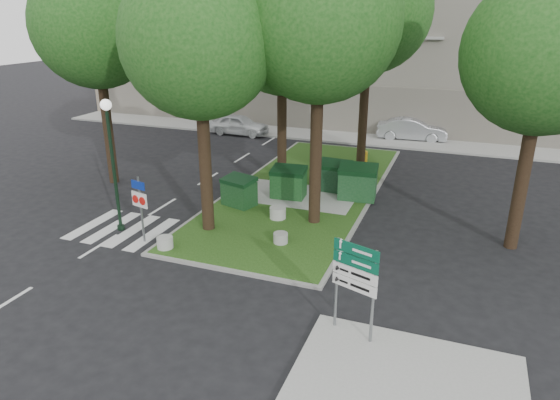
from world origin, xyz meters
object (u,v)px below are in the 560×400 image
at_px(directional_sign, 355,275).
at_px(car_white, 239,124).
at_px(tree_street_right, 551,37).
at_px(litter_bin, 363,158).
at_px(traffic_sign_pole, 140,201).
at_px(dumpster_c, 334,176).
at_px(bollard_right, 281,238).
at_px(street_lamp, 111,150).
at_px(bollard_mid, 278,213).
at_px(tree_median_near_right, 323,2).
at_px(tree_median_mid, 284,29).
at_px(car_silver, 412,129).
at_px(bollard_left, 165,242).
at_px(tree_street_left, 96,12).
at_px(tree_median_near_left, 201,24).
at_px(dumpster_b, 289,183).
at_px(dumpster_a, 239,191).
at_px(dumpster_d, 358,182).

height_order(directional_sign, car_white, directional_sign).
xyz_separation_m(tree_street_right, directional_sign, (-4.12, -7.06, -5.22)).
height_order(litter_bin, traffic_sign_pole, traffic_sign_pole).
relative_size(dumpster_c, bollard_right, 3.04).
height_order(tree_street_right, street_lamp, tree_street_right).
bearing_deg(bollard_mid, bollard_right, -66.59).
distance_m(tree_median_near_right, bollard_right, 8.04).
distance_m(tree_median_near_right, directional_sign, 9.49).
height_order(tree_median_mid, car_silver, tree_median_mid).
bearing_deg(dumpster_c, tree_median_mid, 167.81).
xyz_separation_m(bollard_right, bollard_mid, (-0.88, 2.03, 0.05)).
bearing_deg(bollard_left, tree_street_left, 138.63).
relative_size(bollard_left, bollard_mid, 0.87).
xyz_separation_m(bollard_left, bollard_right, (3.56, 1.77, -0.02)).
height_order(litter_bin, car_white, car_white).
distance_m(tree_median_near_left, tree_street_right, 10.80).
relative_size(tree_street_left, car_silver, 2.55).
bearing_deg(dumpster_b, tree_street_right, -14.88).
xyz_separation_m(bollard_mid, traffic_sign_pole, (-3.80, -3.42, 1.21)).
bearing_deg(dumpster_c, tree_street_right, -19.00).
height_order(tree_median_near_right, bollard_right, tree_median_near_right).
bearing_deg(bollard_left, tree_street_right, 22.17).
height_order(tree_median_near_right, tree_street_right, tree_median_near_right).
height_order(tree_street_right, directional_sign, tree_street_right).
bearing_deg(dumpster_c, directional_sign, -68.06).
bearing_deg(directional_sign, dumpster_a, 151.67).
bearing_deg(tree_street_right, tree_median_near_right, -175.91).
height_order(tree_street_right, traffic_sign_pole, tree_street_right).
bearing_deg(tree_median_near_right, bollard_left, -135.90).
bearing_deg(street_lamp, directional_sign, -19.71).
xyz_separation_m(directional_sign, car_white, (-11.99, 19.07, -1.09)).
bearing_deg(car_silver, street_lamp, 149.41).
height_order(tree_street_left, dumpster_b, tree_street_left).
bearing_deg(dumpster_c, bollard_left, -111.93).
bearing_deg(tree_median_near_right, litter_bin, 88.96).
distance_m(litter_bin, street_lamp, 13.28).
relative_size(tree_street_right, dumpster_c, 6.55).
height_order(tree_street_right, car_silver, tree_street_right).
height_order(tree_street_left, tree_street_right, tree_street_left).
bearing_deg(tree_median_mid, bollard_left, -97.90).
xyz_separation_m(traffic_sign_pole, car_white, (-3.79, 16.19, -0.88)).
height_order(traffic_sign_pole, car_white, traffic_sign_pole).
bearing_deg(dumpster_a, tree_street_left, -171.25).
distance_m(tree_median_near_left, dumpster_a, 7.06).
height_order(tree_median_mid, dumpster_d, tree_median_mid).
distance_m(tree_median_near_left, car_white, 16.91).
xyz_separation_m(street_lamp, car_white, (-2.35, 15.62, -2.40)).
distance_m(dumpster_b, dumpster_d, 2.97).
xyz_separation_m(tree_median_near_left, tree_median_near_right, (3.50, 2.00, 0.67)).
bearing_deg(directional_sign, dumpster_d, 121.15).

